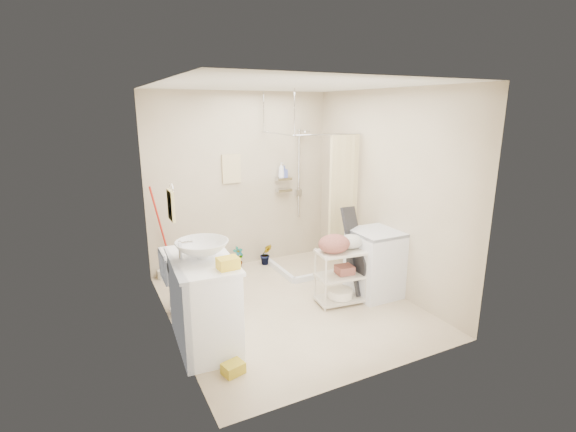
# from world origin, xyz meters

# --- Properties ---
(floor) EXTENTS (3.20, 3.20, 0.00)m
(floor) POSITION_xyz_m (0.00, 0.00, 0.00)
(floor) COLOR beige
(floor) RESTS_ON ground
(ceiling) EXTENTS (2.80, 3.20, 0.04)m
(ceiling) POSITION_xyz_m (0.00, 0.00, 2.60)
(ceiling) COLOR silver
(ceiling) RESTS_ON ground
(wall_back) EXTENTS (2.80, 0.04, 2.60)m
(wall_back) POSITION_xyz_m (0.00, 1.60, 1.30)
(wall_back) COLOR #BEAF93
(wall_back) RESTS_ON ground
(wall_front) EXTENTS (2.80, 0.04, 2.60)m
(wall_front) POSITION_xyz_m (0.00, -1.60, 1.30)
(wall_front) COLOR #BEAF93
(wall_front) RESTS_ON ground
(wall_left) EXTENTS (0.04, 3.20, 2.60)m
(wall_left) POSITION_xyz_m (-1.40, 0.00, 1.30)
(wall_left) COLOR #BEAF93
(wall_left) RESTS_ON ground
(wall_right) EXTENTS (0.04, 3.20, 2.60)m
(wall_right) POSITION_xyz_m (1.40, 0.00, 1.30)
(wall_right) COLOR #BEAF93
(wall_right) RESTS_ON ground
(vanity) EXTENTS (0.65, 1.09, 0.93)m
(vanity) POSITION_xyz_m (-1.16, -0.38, 0.46)
(vanity) COLOR white
(vanity) RESTS_ON ground
(sink) EXTENTS (0.61, 0.61, 0.18)m
(sink) POSITION_xyz_m (-1.14, -0.37, 1.02)
(sink) COLOR silver
(sink) RESTS_ON vanity
(counter_basket) EXTENTS (0.20, 0.16, 0.11)m
(counter_basket) POSITION_xyz_m (-1.01, -0.75, 0.98)
(counter_basket) COLOR yellow
(counter_basket) RESTS_ON vanity
(floor_basket) EXTENTS (0.32, 0.27, 0.15)m
(floor_basket) POSITION_xyz_m (-1.08, -1.00, 0.07)
(floor_basket) COLOR gold
(floor_basket) RESTS_ON ground
(toilet) EXTENTS (0.77, 0.44, 0.78)m
(toilet) POSITION_xyz_m (-1.04, 0.42, 0.39)
(toilet) COLOR white
(toilet) RESTS_ON ground
(mop) EXTENTS (0.16, 0.16, 1.35)m
(mop) POSITION_xyz_m (-1.25, 1.53, 0.68)
(mop) COLOR #AF1E14
(mop) RESTS_ON ground
(potted_plant_a) EXTENTS (0.20, 0.17, 0.33)m
(potted_plant_a) POSITION_xyz_m (-0.13, 1.44, 0.17)
(potted_plant_a) COLOR brown
(potted_plant_a) RESTS_ON ground
(potted_plant_b) EXTENTS (0.21, 0.18, 0.33)m
(potted_plant_b) POSITION_xyz_m (0.30, 1.39, 0.17)
(potted_plant_b) COLOR brown
(potted_plant_b) RESTS_ON ground
(hanging_towel) EXTENTS (0.28, 0.03, 0.42)m
(hanging_towel) POSITION_xyz_m (-0.15, 1.58, 1.50)
(hanging_towel) COLOR beige
(hanging_towel) RESTS_ON wall_back
(towel_ring) EXTENTS (0.04, 0.22, 0.34)m
(towel_ring) POSITION_xyz_m (-1.38, -0.20, 1.47)
(towel_ring) COLOR #FFF09E
(towel_ring) RESTS_ON wall_left
(tp_holder) EXTENTS (0.08, 0.12, 0.14)m
(tp_holder) POSITION_xyz_m (-1.36, 0.05, 0.72)
(tp_holder) COLOR white
(tp_holder) RESTS_ON wall_left
(shower) EXTENTS (1.10, 1.10, 2.10)m
(shower) POSITION_xyz_m (0.85, 1.05, 1.05)
(shower) COLOR silver
(shower) RESTS_ON ground
(shampoo_bottle_a) EXTENTS (0.11, 0.11, 0.23)m
(shampoo_bottle_a) POSITION_xyz_m (0.62, 1.50, 1.44)
(shampoo_bottle_a) COLOR white
(shampoo_bottle_a) RESTS_ON shower
(shampoo_bottle_b) EXTENTS (0.08, 0.09, 0.18)m
(shampoo_bottle_b) POSITION_xyz_m (0.68, 1.53, 1.41)
(shampoo_bottle_b) COLOR #4755A3
(shampoo_bottle_b) RESTS_ON shower
(washing_machine) EXTENTS (0.59, 0.61, 0.86)m
(washing_machine) POSITION_xyz_m (1.14, -0.21, 0.43)
(washing_machine) COLOR silver
(washing_machine) RESTS_ON ground
(laundry_rack) EXTENTS (0.63, 0.41, 0.82)m
(laundry_rack) POSITION_xyz_m (0.60, -0.22, 0.41)
(laundry_rack) COLOR beige
(laundry_rack) RESTS_ON ground
(ironing_board) EXTENTS (0.34, 0.24, 1.18)m
(ironing_board) POSITION_xyz_m (0.92, -0.06, 0.59)
(ironing_board) COLOR black
(ironing_board) RESTS_ON ground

